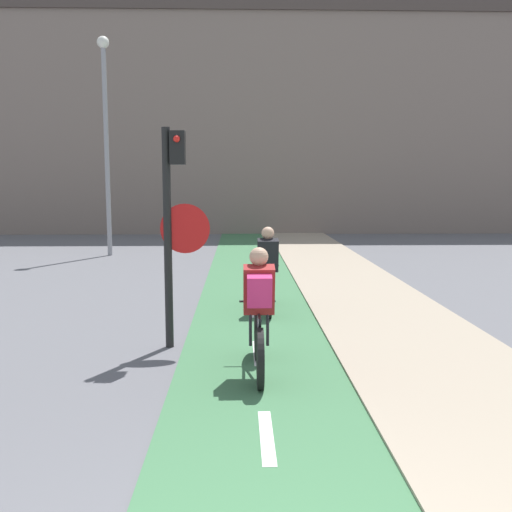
{
  "coord_description": "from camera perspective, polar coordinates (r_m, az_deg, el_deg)",
  "views": [
    {
      "loc": [
        -0.23,
        -1.81,
        2.27
      ],
      "look_at": [
        0.0,
        6.37,
        1.2
      ],
      "focal_mm": 40.0,
      "sensor_mm": 36.0,
      "label": 1
    }
  ],
  "objects": [
    {
      "name": "cyclist_near",
      "position": [
        6.69,
        0.29,
        -5.95
      ],
      "size": [
        0.46,
        1.71,
        1.52
      ],
      "color": "black",
      "rests_on": "ground_plane"
    },
    {
      "name": "traffic_light_pole",
      "position": [
        7.75,
        -8.24,
        4.31
      ],
      "size": [
        0.67,
        0.25,
        2.98
      ],
      "color": "black",
      "rests_on": "ground_plane"
    },
    {
      "name": "building_row_background",
      "position": [
        27.38,
        -1.16,
        13.03
      ],
      "size": [
        60.0,
        5.2,
        9.85
      ],
      "color": "slate",
      "rests_on": "ground_plane"
    },
    {
      "name": "cyclist_far",
      "position": [
        9.92,
        1.18,
        -1.84
      ],
      "size": [
        0.46,
        1.66,
        1.5
      ],
      "color": "black",
      "rests_on": "ground_plane"
    },
    {
      "name": "street_lamp_far",
      "position": [
        18.21,
        -14.8,
        12.72
      ],
      "size": [
        0.36,
        0.36,
        6.55
      ],
      "color": "gray",
      "rests_on": "ground_plane"
    }
  ]
}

